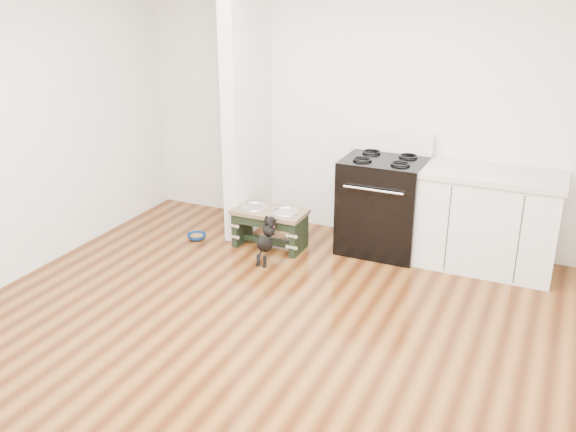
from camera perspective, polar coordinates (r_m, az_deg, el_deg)
The scene contains 8 objects.
ground at distance 4.71m, azimuth -2.62°, elevation -12.16°, with size 5.00×5.00×0.00m, color #411E0B.
room_shell at distance 4.05m, azimuth -3.01°, elevation 7.37°, with size 5.00×5.00×5.00m.
partition_wall at distance 6.46m, azimuth -3.66°, elevation 10.08°, with size 0.15×0.80×2.70m, color silver.
oven_range at distance 6.23m, azimuth 8.45°, elevation 1.14°, with size 0.76×0.69×1.14m.
cabinet_run at distance 6.08m, azimuth 17.35°, elevation -0.38°, with size 1.24×0.64×0.91m.
dog_feeder at distance 6.28m, azimuth -1.65°, elevation -0.43°, with size 0.71×0.38×0.40m.
puppy at distance 5.97m, azimuth -1.94°, elevation -2.02°, with size 0.12×0.37×0.43m.
floor_bowl at distance 6.60m, azimuth -8.12°, elevation -1.84°, with size 0.21×0.21×0.06m.
Camera 1 is at (1.83, -3.49, 2.58)m, focal length 40.00 mm.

